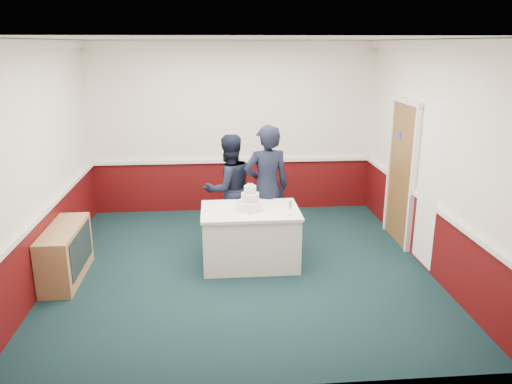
{
  "coord_description": "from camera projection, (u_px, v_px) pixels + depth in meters",
  "views": [
    {
      "loc": [
        -0.34,
        -6.25,
        2.95
      ],
      "look_at": [
        0.19,
        -0.1,
        1.1
      ],
      "focal_mm": 35.0,
      "sensor_mm": 36.0,
      "label": 1
    }
  ],
  "objects": [
    {
      "name": "ground",
      "position": [
        242.0,
        267.0,
        6.84
      ],
      "size": [
        5.0,
        5.0,
        0.0
      ],
      "primitive_type": "plane",
      "color": "#132E2E",
      "rests_on": "ground"
    },
    {
      "name": "room_shell",
      "position": [
        244.0,
        117.0,
        6.86
      ],
      "size": [
        5.0,
        5.0,
        3.0
      ],
      "color": "white",
      "rests_on": "ground"
    },
    {
      "name": "sideboard",
      "position": [
        66.0,
        253.0,
        6.42
      ],
      "size": [
        0.41,
        1.2,
        0.7
      ],
      "color": "#A17B4E",
      "rests_on": "ground"
    },
    {
      "name": "cake_table",
      "position": [
        250.0,
        236.0,
        6.85
      ],
      "size": [
        1.32,
        0.92,
        0.79
      ],
      "color": "white",
      "rests_on": "ground"
    },
    {
      "name": "wedding_cake",
      "position": [
        250.0,
        202.0,
        6.7
      ],
      "size": [
        0.35,
        0.35,
        0.36
      ],
      "color": "white",
      "rests_on": "cake_table"
    },
    {
      "name": "cake_knife",
      "position": [
        249.0,
        214.0,
        6.54
      ],
      "size": [
        0.03,
        0.22,
        0.0
      ],
      "primitive_type": "cube",
      "rotation": [
        0.0,
        0.0,
        -0.05
      ],
      "color": "silver",
      "rests_on": "cake_table"
    },
    {
      "name": "champagne_flute",
      "position": [
        290.0,
        205.0,
        6.47
      ],
      "size": [
        0.05,
        0.05,
        0.21
      ],
      "color": "silver",
      "rests_on": "cake_table"
    },
    {
      "name": "person_man",
      "position": [
        229.0,
        189.0,
        7.53
      ],
      "size": [
        1.0,
        0.91,
        1.67
      ],
      "primitive_type": "imported",
      "rotation": [
        0.0,
        0.0,
        3.56
      ],
      "color": "black",
      "rests_on": "ground"
    },
    {
      "name": "person_woman",
      "position": [
        267.0,
        187.0,
        7.29
      ],
      "size": [
        0.73,
        0.54,
        1.85
      ],
      "primitive_type": "imported",
      "rotation": [
        0.0,
        0.0,
        3.29
      ],
      "color": "black",
      "rests_on": "ground"
    }
  ]
}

